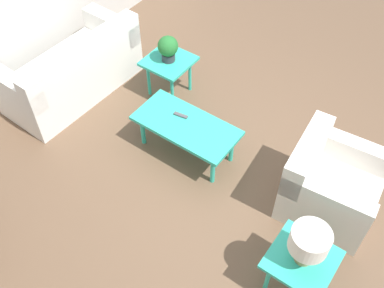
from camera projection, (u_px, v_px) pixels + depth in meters
The scene contains 9 objects.
ground_plane at pixel (229, 169), 4.98m from camera, with size 14.00×14.00×0.00m, color brown.
sofa at pixel (74, 72), 5.57m from camera, with size 0.88×1.76×0.84m.
armchair at pixel (328, 185), 4.43m from camera, with size 0.93×0.91×0.83m.
coffee_table at pixel (186, 127), 4.86m from camera, with size 1.15×0.56×0.44m.
side_table_plant at pixel (169, 65), 5.49m from camera, with size 0.55×0.55×0.51m.
side_table_lamp at pixel (301, 263), 3.78m from camera, with size 0.55×0.55×0.51m.
potted_plant at pixel (168, 48), 5.29m from camera, with size 0.25×0.25×0.33m.
table_lamp at pixel (309, 243), 3.51m from camera, with size 0.32×0.32×0.41m.
remote_control at pixel (181, 115), 4.89m from camera, with size 0.16×0.07×0.02m.
Camera 1 is at (-1.45, 2.72, 3.94)m, focal length 42.00 mm.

